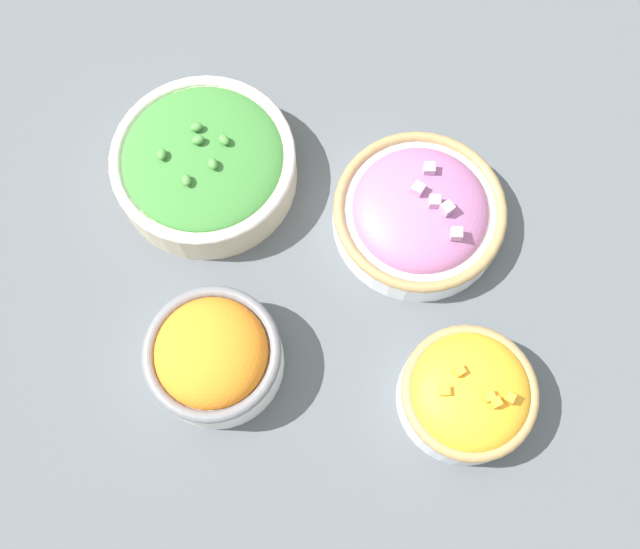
% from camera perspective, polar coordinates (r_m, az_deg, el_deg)
% --- Properties ---
extents(ground_plane, '(3.00, 3.00, 0.00)m').
position_cam_1_polar(ground_plane, '(0.76, -0.00, -0.70)').
color(ground_plane, '#4C5156').
extents(bowl_squash, '(0.13, 0.13, 0.08)m').
position_cam_1_polar(bowl_squash, '(0.71, 11.73, -9.31)').
color(bowl_squash, silver).
rests_on(bowl_squash, ground_plane).
extents(bowl_broccoli, '(0.20, 0.20, 0.07)m').
position_cam_1_polar(bowl_broccoli, '(0.78, -9.23, 8.77)').
color(bowl_broccoli, beige).
rests_on(bowl_broccoli, ground_plane).
extents(bowl_carrots, '(0.13, 0.13, 0.08)m').
position_cam_1_polar(bowl_carrots, '(0.71, -8.51, -6.42)').
color(bowl_carrots, white).
rests_on(bowl_carrots, ground_plane).
extents(bowl_red_onion, '(0.18, 0.18, 0.07)m').
position_cam_1_polar(bowl_red_onion, '(0.76, 8.13, 4.69)').
color(bowl_red_onion, white).
rests_on(bowl_red_onion, ground_plane).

